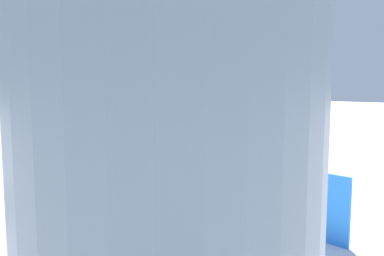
{
  "coord_description": "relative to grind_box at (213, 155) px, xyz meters",
  "views": [
    {
      "loc": [
        -9.17,
        10.25,
        2.72
      ],
      "look_at": [
        0.06,
        1.0,
        1.31
      ],
      "focal_mm": 35.68,
      "sensor_mm": 36.0,
      "label": 1
    }
  ],
  "objects": [
    {
      "name": "ground_plane",
      "position": [
        0.0,
        0.0,
        -0.23
      ],
      "size": [
        120.0,
        120.0,
        0.0
      ],
      "primitive_type": "plane",
      "color": "white"
    },
    {
      "name": "grind_box",
      "position": [
        0.0,
        0.0,
        0.0
      ],
      "size": [
        6.44,
        0.77,
        0.51
      ],
      "color": "white",
      "rests_on": "ground_plane"
    },
    {
      "name": "snowboarder",
      "position": [
        0.26,
        0.05,
        1.05
      ],
      "size": [
        1.41,
        0.8,
        1.42
      ],
      "color": "#358350",
      "rests_on": "grind_box"
    },
    {
      "name": "safety_fence",
      "position": [
        0.0,
        3.87,
        0.39
      ],
      "size": [
        13.37,
        0.36,
        1.23
      ],
      "primitive_type": "cube",
      "rotation": [
        0.0,
        0.0,
        -0.02
      ],
      "color": "#2C84ED",
      "rests_on": "ground_plane"
    },
    {
      "name": "trail_marker",
      "position": [
        -4.18,
        0.73,
        0.89
      ],
      "size": [
        0.4,
        0.1,
        2.11
      ],
      "color": "#262628",
      "rests_on": "ground_plane"
    }
  ]
}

